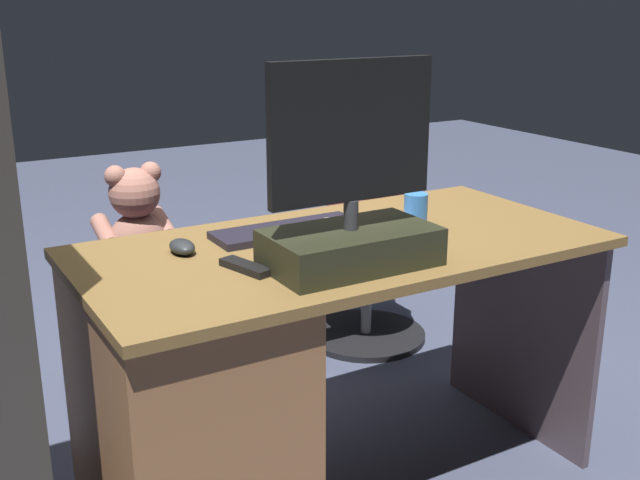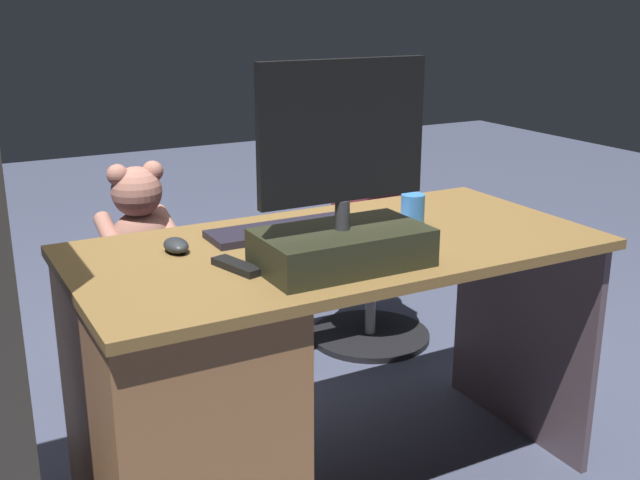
{
  "view_description": "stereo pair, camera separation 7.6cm",
  "coord_description": "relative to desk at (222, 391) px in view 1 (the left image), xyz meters",
  "views": [
    {
      "loc": [
        1.05,
        2.08,
        1.36
      ],
      "look_at": [
        -0.18,
        -0.04,
        0.6
      ],
      "focal_mm": 43.76,
      "sensor_mm": 36.0,
      "label": 1
    },
    {
      "loc": [
        0.98,
        2.11,
        1.36
      ],
      "look_at": [
        -0.18,
        -0.04,
        0.6
      ],
      "focal_mm": 43.76,
      "sensor_mm": 36.0,
      "label": 2
    }
  ],
  "objects": [
    {
      "name": "ground_plane",
      "position": [
        -0.36,
        -0.4,
        -0.4
      ],
      "size": [
        10.0,
        10.0,
        0.0
      ],
      "primitive_type": "plane",
      "color": "#3D4358"
    },
    {
      "name": "desk",
      "position": [
        0.0,
        0.0,
        0.0
      ],
      "size": [
        1.4,
        0.7,
        0.74
      ],
      "color": "brown",
      "rests_on": "ground_plane"
    },
    {
      "name": "monitor",
      "position": [
        -0.28,
        0.17,
        0.48
      ],
      "size": [
        0.43,
        0.23,
        0.49
      ],
      "color": "black",
      "rests_on": "desk"
    },
    {
      "name": "keyboard",
      "position": [
        -0.27,
        -0.14,
        0.35
      ],
      "size": [
        0.42,
        0.14,
        0.02
      ],
      "primitive_type": "cube",
      "color": "black",
      "rests_on": "desk"
    },
    {
      "name": "computer_mouse",
      "position": [
        0.04,
        -0.13,
        0.36
      ],
      "size": [
        0.06,
        0.1,
        0.04
      ],
      "primitive_type": "ellipsoid",
      "color": "#25282B",
      "rests_on": "desk"
    },
    {
      "name": "cup",
      "position": [
        -0.63,
        -0.04,
        0.39
      ],
      "size": [
        0.07,
        0.07,
        0.09
      ],
      "primitive_type": "cylinder",
      "color": "#3372BF",
      "rests_on": "desk"
    },
    {
      "name": "tv_remote",
      "position": [
        -0.04,
        0.08,
        0.35
      ],
      "size": [
        0.08,
        0.16,
        0.02
      ],
      "primitive_type": "cube",
      "rotation": [
        0.0,
        0.0,
        0.27
      ],
      "color": "black",
      "rests_on": "desk"
    },
    {
      "name": "notebook_binder",
      "position": [
        -0.47,
        0.01,
        0.36
      ],
      "size": [
        0.29,
        0.34,
        0.02
      ],
      "primitive_type": "cube",
      "rotation": [
        0.0,
        0.0,
        -0.24
      ],
      "color": "silver",
      "rests_on": "desk"
    },
    {
      "name": "office_chair_teddy",
      "position": [
        -0.05,
        -0.82,
        -0.14
      ],
      "size": [
        0.49,
        0.49,
        0.46
      ],
      "color": "black",
      "rests_on": "ground_plane"
    },
    {
      "name": "teddy_bear",
      "position": [
        -0.05,
        -0.83,
        0.24
      ],
      "size": [
        0.26,
        0.26,
        0.38
      ],
      "color": "#9C6657",
      "rests_on": "office_chair_teddy"
    },
    {
      "name": "visitor_chair",
      "position": [
        -0.99,
        -0.82,
        -0.14
      ],
      "size": [
        0.5,
        0.5,
        0.46
      ],
      "color": "black",
      "rests_on": "ground_plane"
    },
    {
      "name": "person",
      "position": [
        -0.9,
        -0.82,
        0.28
      ],
      "size": [
        0.56,
        0.47,
        1.13
      ],
      "color": "#923443",
      "rests_on": "ground_plane"
    }
  ]
}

